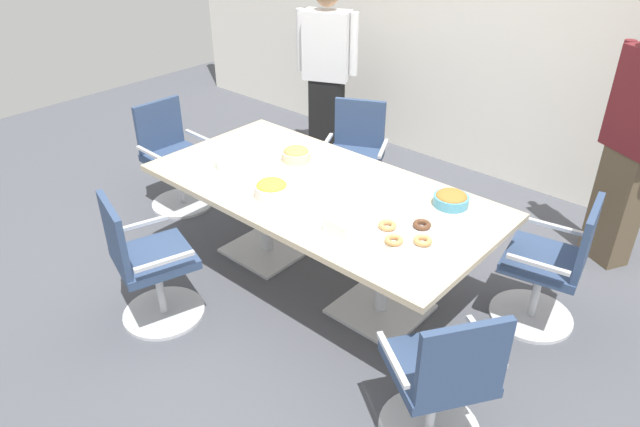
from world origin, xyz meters
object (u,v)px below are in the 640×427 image
conference_table (320,204)px  office_chair_2 (551,270)px  person_standing_1 (637,139)px  donut_platter (406,234)px  napkin_pile (343,224)px  plate_stack (229,163)px  person_standing_0 (327,71)px  snack_bowl_cookies (296,154)px  office_chair_0 (148,267)px  office_chair_3 (355,161)px  snack_bowl_chips_yellow (272,189)px  snack_bowl_pretzels (451,199)px  office_chair_1 (441,383)px  office_chair_4 (174,161)px

conference_table → office_chair_2: bearing=24.0°
conference_table → person_standing_1: bearing=48.7°
donut_platter → napkin_pile: 0.37m
person_standing_1 → plate_stack: 2.84m
person_standing_0 → snack_bowl_cookies: size_ratio=8.19×
office_chair_0 → office_chair_3: 2.10m
snack_bowl_cookies → donut_platter: size_ratio=0.59×
office_chair_0 → snack_bowl_chips_yellow: office_chair_0 is taller
office_chair_3 → snack_bowl_pretzels: 1.51m
plate_stack → person_standing_0: bearing=110.0°
office_chair_0 → snack_bowl_cookies: 1.32m
conference_table → office_chair_0: 1.20m
office_chair_2 → plate_stack: (-2.10, -0.80, 0.37)m
office_chair_1 → person_standing_0: bearing=83.8°
office_chair_1 → snack_bowl_pretzels: bearing=64.1°
office_chair_3 → donut_platter: bearing=111.5°
office_chair_4 → napkin_pile: office_chair_4 is taller
conference_table → person_standing_0: 2.17m
person_standing_0 → snack_bowl_chips_yellow: (1.22, -1.95, -0.09)m
conference_table → office_chair_2: (1.39, 0.62, -0.22)m
snack_bowl_chips_yellow → office_chair_0: bearing=-116.6°
donut_platter → plate_stack: size_ratio=1.74×
plate_stack → office_chair_1: bearing=-12.7°
snack_bowl_cookies → plate_stack: size_ratio=1.04×
office_chair_0 → office_chair_2: same height
office_chair_2 → snack_bowl_pretzels: size_ratio=4.06×
person_standing_0 → office_chair_1: bearing=116.0°
office_chair_3 → snack_bowl_pretzels: size_ratio=4.06×
conference_table → person_standing_1: 2.23m
office_chair_2 → snack_bowl_pretzels: 0.77m
donut_platter → snack_bowl_chips_yellow: bearing=-169.1°
office_chair_0 → conference_table: bearing=79.8°
snack_bowl_cookies → office_chair_1: bearing=-25.7°
snack_bowl_chips_yellow → donut_platter: snack_bowl_chips_yellow is taller
office_chair_2 → napkin_pile: bearing=124.0°
person_standing_1 → napkin_pile: bearing=91.8°
conference_table → person_standing_0: (-1.38, 1.65, 0.27)m
conference_table → plate_stack: plate_stack is taller
office_chair_1 → snack_bowl_pretzels: size_ratio=4.06×
office_chair_1 → snack_bowl_chips_yellow: 1.62m
office_chair_2 → person_standing_1: (0.06, 1.03, 0.58)m
office_chair_1 → person_standing_1: person_standing_1 is taller
person_standing_1 → office_chair_4: bearing=56.5°
office_chair_2 → snack_bowl_chips_yellow: bearing=110.2°
office_chair_4 → person_standing_1: size_ratio=0.49×
office_chair_2 → person_standing_0: bearing=59.3°
conference_table → person_standing_1: (1.45, 1.65, 0.36)m
office_chair_0 → office_chair_1: bearing=28.5°
person_standing_0 → snack_bowl_chips_yellow: size_ratio=7.61×
plate_stack → snack_bowl_pretzels: bearing=20.6°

